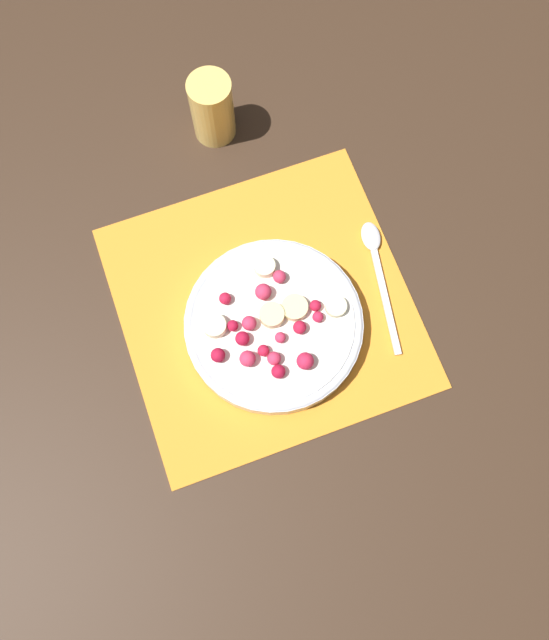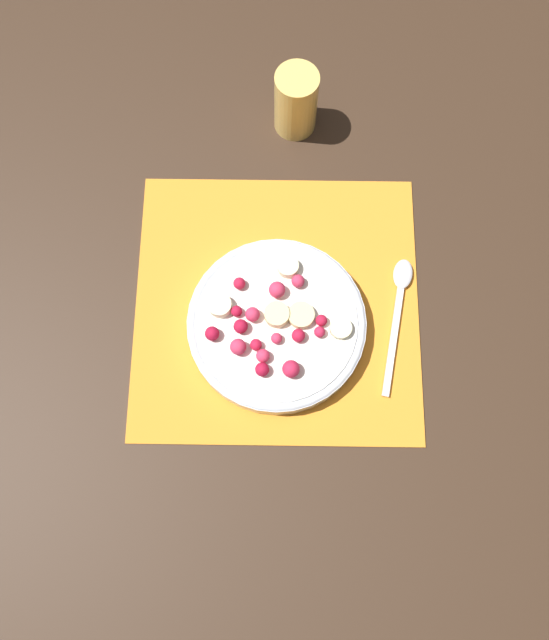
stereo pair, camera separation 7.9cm
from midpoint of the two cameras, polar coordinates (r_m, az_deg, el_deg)
ground_plane at (r=0.84m, az=2.61°, el=0.89°), size 3.00×3.00×0.00m
placemat at (r=0.84m, az=2.62°, el=0.95°), size 0.38×0.37×0.01m
fruit_bowl at (r=0.81m, az=2.73°, el=-0.84°), size 0.23×0.23×0.05m
spoon at (r=0.86m, az=13.66°, el=1.45°), size 0.05×0.19×0.01m
drinking_glass at (r=0.92m, az=4.28°, el=18.91°), size 0.06×0.06×0.10m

